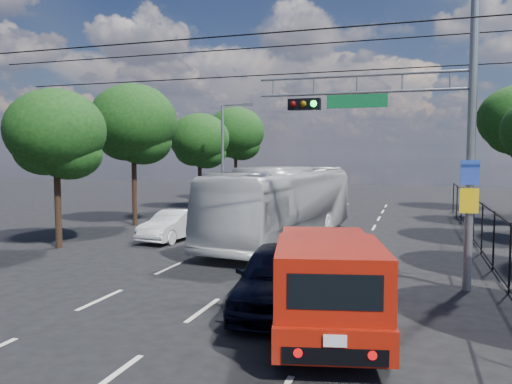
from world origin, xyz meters
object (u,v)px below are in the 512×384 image
at_px(red_pickup, 326,281).
at_px(white_bus, 284,204).
at_px(signal_mast, 427,108).
at_px(navy_hatchback, 278,277).
at_px(white_van, 174,225).

xyz_separation_m(red_pickup, white_bus, (-3.75, 11.03, 0.54)).
height_order(signal_mast, navy_hatchback, signal_mast).
height_order(navy_hatchback, white_bus, white_bus).
xyz_separation_m(signal_mast, white_bus, (-5.83, 6.39, -3.55)).
bearing_deg(white_van, navy_hatchback, -43.57).
height_order(signal_mast, white_van, signal_mast).
bearing_deg(signal_mast, white_bus, 132.38).
bearing_deg(signal_mast, red_pickup, -114.15).
xyz_separation_m(signal_mast, red_pickup, (-2.08, -4.64, -4.10)).
relative_size(signal_mast, white_van, 2.32).
height_order(white_bus, white_van, white_bus).
xyz_separation_m(signal_mast, white_van, (-10.78, 5.25, -4.57)).
distance_m(red_pickup, white_bus, 11.66).
xyz_separation_m(white_bus, white_van, (-4.95, -1.14, -1.01)).
height_order(red_pickup, white_van, red_pickup).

